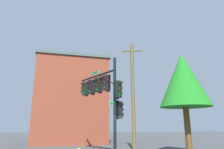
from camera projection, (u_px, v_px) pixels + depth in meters
signal_pole_assembly at (104, 92)px, 14.67m from camera, size 4.72×2.59×6.45m
utility_pole at (133, 93)px, 17.32m from camera, size 0.72×1.74×8.99m
tree_near at (183, 80)px, 14.88m from camera, size 3.58×3.58×7.14m
brick_building at (71, 101)px, 24.61m from camera, size 8.09×8.06×9.57m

